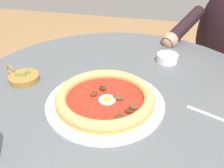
% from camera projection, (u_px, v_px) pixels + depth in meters
% --- Properties ---
extents(dining_table, '(1.01, 1.01, 0.74)m').
position_uv_depth(dining_table, '(118.00, 125.00, 0.85)').
color(dining_table, '#565B60').
rests_on(dining_table, ground).
extents(pizza_on_plate, '(0.34, 0.34, 0.04)m').
position_uv_depth(pizza_on_plate, '(105.00, 99.00, 0.71)').
color(pizza_on_plate, white).
rests_on(pizza_on_plate, dining_table).
extents(ramekin_capers, '(0.08, 0.08, 0.03)m').
position_uv_depth(ramekin_capers, '(167.00, 58.00, 0.94)').
color(ramekin_capers, white).
rests_on(ramekin_capers, dining_table).
extents(olive_pan, '(0.12, 0.10, 0.04)m').
position_uv_depth(olive_pan, '(24.00, 77.00, 0.83)').
color(olive_pan, olive).
rests_on(olive_pan, dining_table).
extents(diner_person, '(0.54, 0.43, 1.16)m').
position_uv_depth(diner_person, '(221.00, 77.00, 1.29)').
color(diner_person, '#282833').
rests_on(diner_person, ground).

